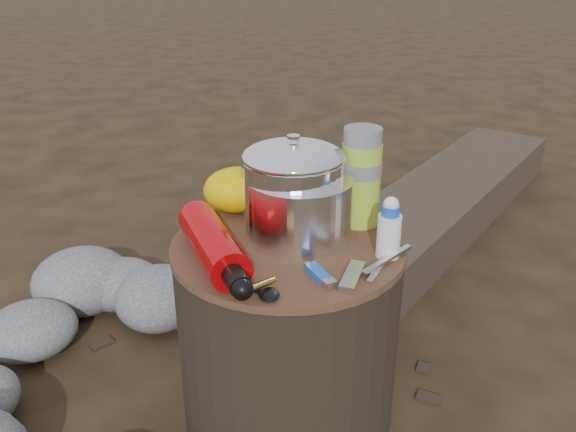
{
  "coord_description": "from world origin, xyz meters",
  "views": [
    {
      "loc": [
        -0.15,
        -1.04,
        0.96
      ],
      "look_at": [
        0.0,
        0.0,
        0.48
      ],
      "focal_mm": 37.3,
      "sensor_mm": 36.0,
      "label": 1
    }
  ],
  "objects": [
    {
      "name": "ground",
      "position": [
        0.0,
        0.0,
        0.0
      ],
      "size": [
        60.0,
        60.0,
        0.0
      ],
      "primitive_type": "plane",
      "color": "#302215",
      "rests_on": "ground"
    },
    {
      "name": "stump",
      "position": [
        0.0,
        0.0,
        0.21
      ],
      "size": [
        0.46,
        0.46,
        0.42
      ],
      "primitive_type": "cylinder",
      "color": "black",
      "rests_on": "ground"
    },
    {
      "name": "rock_ring",
      "position": [
        -0.47,
        0.09,
        0.1
      ],
      "size": [
        0.47,
        1.02,
        0.2
      ],
      "primitive_type": null,
      "color": "slate",
      "rests_on": "ground"
    },
    {
      "name": "log_main",
      "position": [
        0.6,
        0.79,
        0.08
      ],
      "size": [
        1.53,
        1.59,
        0.16
      ],
      "primitive_type": "cube",
      "rotation": [
        0.0,
        0.0,
        -0.76
      ],
      "color": "#382D23",
      "rests_on": "ground"
    },
    {
      "name": "log_small",
      "position": [
        0.55,
        0.92,
        0.05
      ],
      "size": [
        1.14,
        0.81,
        0.1
      ],
      "primitive_type": "cube",
      "rotation": [
        0.0,
        0.0,
        -1.02
      ],
      "color": "#382D23",
      "rests_on": "ground"
    },
    {
      "name": "foil_windscreen",
      "position": [
        0.03,
        0.02,
        0.48
      ],
      "size": [
        0.21,
        0.21,
        0.13
      ],
      "primitive_type": "cylinder",
      "color": "white",
      "rests_on": "stump"
    },
    {
      "name": "camping_pot",
      "position": [
        0.02,
        0.04,
        0.52
      ],
      "size": [
        0.2,
        0.2,
        0.2
      ],
      "primitive_type": "cylinder",
      "color": "white",
      "rests_on": "stump"
    },
    {
      "name": "fuel_bottle",
      "position": [
        -0.15,
        -0.06,
        0.46
      ],
      "size": [
        0.15,
        0.32,
        0.07
      ],
      "primitive_type": null,
      "rotation": [
        0.0,
        0.0,
        0.25
      ],
      "color": "#C30408",
      "rests_on": "stump"
    },
    {
      "name": "thermos",
      "position": [
        0.16,
        0.07,
        0.52
      ],
      "size": [
        0.08,
        0.08,
        0.2
      ],
      "primitive_type": "cylinder",
      "color": "#A4C130",
      "rests_on": "stump"
    },
    {
      "name": "travel_mug",
      "position": [
        0.14,
        0.14,
        0.48
      ],
      "size": [
        0.08,
        0.08,
        0.12
      ],
      "primitive_type": "cylinder",
      "color": "black",
      "rests_on": "stump"
    },
    {
      "name": "stuff_sack",
      "position": [
        -0.09,
        0.17,
        0.47
      ],
      "size": [
        0.14,
        0.12,
        0.1
      ],
      "primitive_type": "ellipsoid",
      "color": "#F8C600",
      "rests_on": "stump"
    },
    {
      "name": "food_pouch",
      "position": [
        -0.02,
        0.15,
        0.49
      ],
      "size": [
        0.11,
        0.03,
        0.13
      ],
      "primitive_type": "cube",
      "rotation": [
        0.0,
        0.0,
        -0.04
      ],
      "color": "navy",
      "rests_on": "stump"
    },
    {
      "name": "lighter",
      "position": [
        0.03,
        -0.14,
        0.43
      ],
      "size": [
        0.04,
        0.09,
        0.02
      ],
      "primitive_type": "cube",
      "rotation": [
        0.0,
        0.0,
        0.29
      ],
      "color": "blue",
      "rests_on": "stump"
    },
    {
      "name": "multitool",
      "position": [
        0.09,
        -0.16,
        0.43
      ],
      "size": [
        0.07,
        0.1,
        0.01
      ],
      "primitive_type": "cube",
      "rotation": [
        0.0,
        0.0,
        -0.46
      ],
      "color": "silver",
      "rests_on": "stump"
    },
    {
      "name": "pot_grabber",
      "position": [
        0.16,
        -0.11,
        0.43
      ],
      "size": [
        0.13,
        0.13,
        0.01
      ],
      "primitive_type": null,
      "rotation": [
        0.0,
        0.0,
        -0.75
      ],
      "color": "silver",
      "rests_on": "stump"
    },
    {
      "name": "spork",
      "position": [
        -0.11,
        -0.15,
        0.43
      ],
      "size": [
        0.12,
        0.11,
        0.01
      ],
      "primitive_type": null,
      "rotation": [
        0.0,
        0.0,
        0.85
      ],
      "color": "black",
      "rests_on": "stump"
    },
    {
      "name": "squeeze_bottle",
      "position": [
        0.18,
        -0.08,
        0.47
      ],
      "size": [
        0.04,
        0.04,
        0.11
      ],
      "primitive_type": "cylinder",
      "color": "white",
      "rests_on": "stump"
    }
  ]
}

